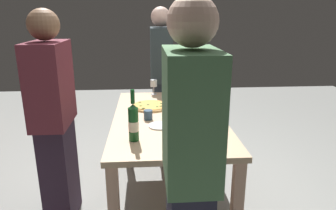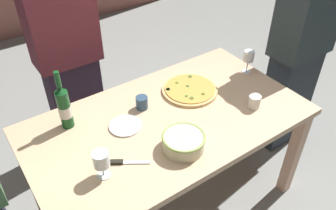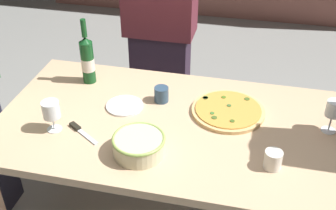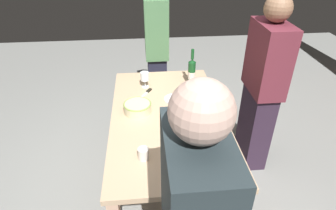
{
  "view_description": "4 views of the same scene",
  "coord_description": "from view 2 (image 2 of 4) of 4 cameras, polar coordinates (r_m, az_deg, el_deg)",
  "views": [
    {
      "loc": [
        -2.42,
        0.17,
        1.58
      ],
      "look_at": [
        0.0,
        0.0,
        0.85
      ],
      "focal_mm": 32.83,
      "sensor_mm": 36.0,
      "label": 1
    },
    {
      "loc": [
        -0.85,
        -1.23,
        2.03
      ],
      "look_at": [
        0.0,
        0.0,
        0.85
      ],
      "focal_mm": 36.77,
      "sensor_mm": 36.0,
      "label": 2
    },
    {
      "loc": [
        0.35,
        -1.53,
        1.92
      ],
      "look_at": [
        0.0,
        0.0,
        0.85
      ],
      "focal_mm": 45.07,
      "sensor_mm": 36.0,
      "label": 3
    },
    {
      "loc": [
        1.87,
        -0.18,
        2.03
      ],
      "look_at": [
        0.0,
        0.0,
        0.85
      ],
      "focal_mm": 30.52,
      "sensor_mm": 36.0,
      "label": 4
    }
  ],
  "objects": [
    {
      "name": "cup_amber",
      "position": [
        2.08,
        14.11,
        0.56
      ],
      "size": [
        0.07,
        0.07,
        0.08
      ],
      "primitive_type": "cylinder",
      "color": "white",
      "rests_on": "dining_table"
    },
    {
      "name": "wine_glass_near_pizza",
      "position": [
        2.36,
        13.22,
        7.71
      ],
      "size": [
        0.07,
        0.07,
        0.16
      ],
      "color": "white",
      "rests_on": "dining_table"
    },
    {
      "name": "wine_bottle",
      "position": [
        1.92,
        -16.83,
        -0.3
      ],
      "size": [
        0.07,
        0.07,
        0.35
      ],
      "color": "#13471E",
      "rests_on": "dining_table"
    },
    {
      "name": "pizza",
      "position": [
        2.17,
        3.63,
        2.56
      ],
      "size": [
        0.35,
        0.35,
        0.03
      ],
      "color": "#E3B472",
      "rests_on": "dining_table"
    },
    {
      "name": "wine_glass_by_bottle",
      "position": [
        1.62,
        -11.01,
        -9.03
      ],
      "size": [
        0.08,
        0.08,
        0.15
      ],
      "color": "white",
      "rests_on": "dining_table"
    },
    {
      "name": "dining_table",
      "position": [
        2.03,
        0.0,
        -4.2
      ],
      "size": [
        1.6,
        0.9,
        0.75
      ],
      "color": "#D3AE87",
      "rests_on": "ground"
    },
    {
      "name": "pizza_knife",
      "position": [
        1.73,
        -7.22,
        -9.39
      ],
      "size": [
        0.18,
        0.13,
        0.02
      ],
      "color": "silver",
      "rests_on": "dining_table"
    },
    {
      "name": "person_host",
      "position": [
        2.49,
        -16.27,
        7.44
      ],
      "size": [
        0.43,
        0.24,
        1.61
      ],
      "rotation": [
        0.0,
        0.0,
        -1.29
      ],
      "color": "#302132",
      "rests_on": "ground"
    },
    {
      "name": "person_guest_left",
      "position": [
        2.62,
        21.02,
        8.5
      ],
      "size": [
        0.44,
        0.24,
        1.64
      ],
      "rotation": [
        0.0,
        0.0,
        3.14
      ],
      "color": "#283038",
      "rests_on": "ground"
    },
    {
      "name": "serving_bowl",
      "position": [
        1.76,
        2.58,
        -6.07
      ],
      "size": [
        0.22,
        0.22,
        0.08
      ],
      "color": "beige",
      "rests_on": "dining_table"
    },
    {
      "name": "cup_ceramic",
      "position": [
        2.02,
        -4.36,
        0.41
      ],
      "size": [
        0.07,
        0.07,
        0.08
      ],
      "primitive_type": "cylinder",
      "color": "#304A63",
      "rests_on": "dining_table"
    },
    {
      "name": "ground_plane",
      "position": [
        2.52,
        0.0,
        -15.29
      ],
      "size": [
        8.0,
        8.0,
        0.0
      ],
      "primitive_type": "plane",
      "color": "gray"
    },
    {
      "name": "side_plate",
      "position": [
        1.92,
        -7.11,
        -3.44
      ],
      "size": [
        0.18,
        0.18,
        0.01
      ],
      "primitive_type": "cylinder",
      "color": "white",
      "rests_on": "dining_table"
    }
  ]
}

